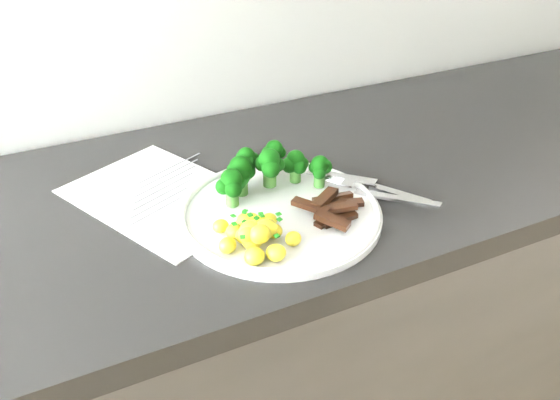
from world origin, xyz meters
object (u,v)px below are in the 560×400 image
object	(u,v)px
counter	(283,360)
broccoli	(264,168)
potatoes	(254,234)
plate	(280,212)
knife	(383,190)
beef_strips	(331,209)
fork	(379,193)
recipe_paper	(163,196)

from	to	relation	value
counter	broccoli	bearing A→B (deg)	-146.36
counter	potatoes	xyz separation A→B (m)	(-0.12, -0.15, 0.45)
plate	knife	size ratio (longest dim) A/B	1.79
beef_strips	knife	world-z (taller)	beef_strips
broccoli	fork	bearing A→B (deg)	-33.41
recipe_paper	knife	xyz separation A→B (m)	(0.32, -0.15, 0.01)
plate	beef_strips	world-z (taller)	beef_strips
knife	broccoli	bearing A→B (deg)	154.82
recipe_paper	beef_strips	world-z (taller)	beef_strips
fork	beef_strips	bearing A→B (deg)	-174.55
plate	broccoli	bearing A→B (deg)	85.80
recipe_paper	knife	world-z (taller)	knife
recipe_paper	counter	bearing A→B (deg)	-10.26
counter	potatoes	world-z (taller)	potatoes
potatoes	fork	size ratio (longest dim) A/B	0.67
counter	beef_strips	size ratio (longest dim) A/B	20.74
broccoli	beef_strips	size ratio (longest dim) A/B	1.73
plate	potatoes	bearing A→B (deg)	-140.20
plate	knife	xyz separation A→B (m)	(0.17, -0.01, 0.00)
beef_strips	counter	bearing A→B (deg)	94.16
broccoli	fork	world-z (taller)	broccoli
broccoli	potatoes	distance (m)	0.14
recipe_paper	broccoli	size ratio (longest dim) A/B	1.85
recipe_paper	broccoli	xyz separation A→B (m)	(0.15, -0.07, 0.05)
counter	fork	bearing A→B (deg)	-52.54
plate	beef_strips	xyz separation A→B (m)	(0.06, -0.04, 0.01)
knife	counter	bearing A→B (deg)	137.18
recipe_paper	plate	bearing A→B (deg)	-42.98
broccoli	counter	bearing A→B (deg)	33.64
plate	fork	size ratio (longest dim) A/B	1.77
counter	broccoli	xyz separation A→B (m)	(-0.05, -0.03, 0.48)
recipe_paper	broccoli	world-z (taller)	broccoli
counter	potatoes	size ratio (longest dim) A/B	19.91
counter	knife	size ratio (longest dim) A/B	13.46
beef_strips	fork	world-z (taller)	beef_strips
broccoli	beef_strips	xyz separation A→B (m)	(0.06, -0.11, -0.03)
potatoes	beef_strips	distance (m)	0.13
recipe_paper	fork	bearing A→B (deg)	-29.28
beef_strips	fork	bearing A→B (deg)	5.45
broccoli	fork	size ratio (longest dim) A/B	1.11
plate	beef_strips	size ratio (longest dim) A/B	2.76
counter	recipe_paper	bearing A→B (deg)	169.74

